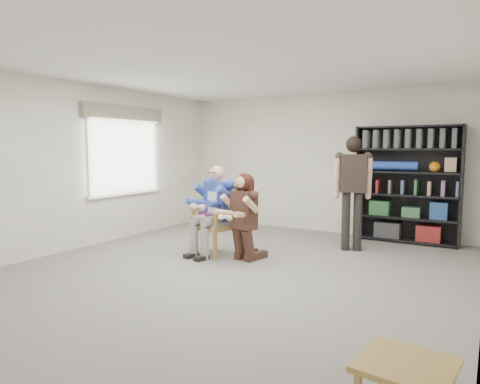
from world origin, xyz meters
The scene contains 8 objects.
room_shell centered at (0.00, 0.00, 1.40)m, with size 6.00×7.00×2.80m, color beige, non-canonical shape.
floor centered at (0.00, 0.00, 0.00)m, with size 6.00×7.00×0.01m, color slate.
window_left centered at (-2.95, 1.00, 1.63)m, with size 0.16×2.00×1.75m, color white, non-canonical shape.
armchair centered at (-0.75, 0.75, 0.55)m, with size 0.64×0.62×1.10m, color #AA8147, non-canonical shape.
seated_man centered at (-0.75, 0.75, 0.72)m, with size 0.62×0.86×1.44m, color navy, non-canonical shape.
kneeling_woman centered at (-0.17, 0.63, 0.66)m, with size 0.55×0.88×1.31m, color #3B241D, non-canonical shape.
bookshelf centered at (1.70, 3.28, 1.05)m, with size 1.80×0.38×2.10m, color black, non-canonical shape.
standing_man centered at (1.05, 2.14, 0.94)m, with size 0.58×0.32×1.88m, color #2B211C, non-canonical shape.
Camera 1 is at (3.03, -4.83, 1.70)m, focal length 32.00 mm.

